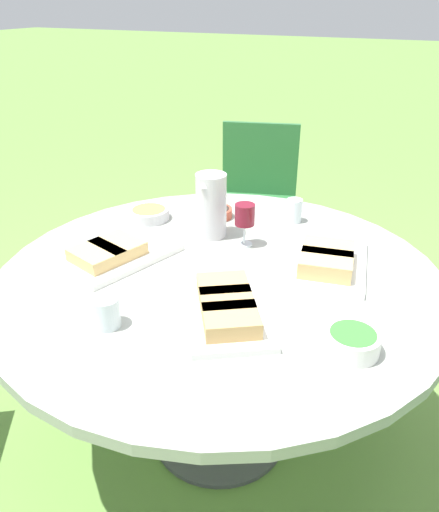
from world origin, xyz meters
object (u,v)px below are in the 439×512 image
at_px(water_pitcher, 211,205).
at_px(wine_glass, 245,216).
at_px(dining_table, 220,295).
at_px(chair_near_right, 257,191).

distance_m(water_pitcher, wine_glass, 0.15).
xyz_separation_m(dining_table, chair_near_right, (-1.28, -0.37, -0.11)).
bearing_deg(chair_near_right, wine_glass, 18.81).
relative_size(dining_table, water_pitcher, 6.09).
bearing_deg(wine_glass, chair_near_right, -161.19).
bearing_deg(wine_glass, dining_table, 1.46).
height_order(dining_table, chair_near_right, chair_near_right).
distance_m(chair_near_right, water_pitcher, 1.10).
bearing_deg(chair_near_right, water_pitcher, 11.81).
height_order(dining_table, water_pitcher, water_pitcher).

